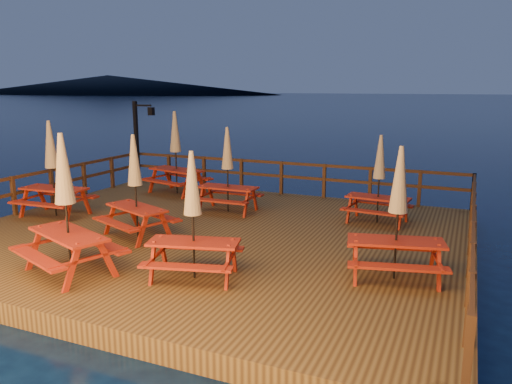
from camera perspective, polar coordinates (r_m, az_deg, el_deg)
ground at (r=12.50m, az=-5.00°, el=-6.37°), size 500.00×500.00×0.00m
deck at (r=12.43m, az=-5.02°, el=-5.49°), size 12.00×10.00×0.40m
deck_piles at (r=12.59m, az=-4.98°, el=-7.66°), size 11.44×9.44×1.40m
railing at (r=13.73m, az=-1.57°, el=0.39°), size 11.80×9.75×1.10m
lamp_post at (r=18.69m, az=-13.14°, el=6.39°), size 0.85×0.18×3.00m
headland_left at (r=260.03m, az=-16.53°, el=11.69°), size 180.00×84.00×9.00m
picnic_table_0 at (r=14.12m, az=-3.27°, el=2.72°), size 1.71×1.42×2.41m
picnic_table_1 at (r=13.31m, az=13.89°, el=1.59°), size 1.73×1.47×2.31m
picnic_table_2 at (r=14.71m, az=-22.27°, el=2.65°), size 1.93×1.62×2.63m
picnic_table_3 at (r=16.74m, az=-9.16°, el=4.63°), size 2.23×1.99×2.73m
picnic_table_4 at (r=9.20m, az=-7.24°, el=-2.46°), size 1.98×1.77×2.40m
picnic_table_5 at (r=9.44m, az=15.90°, el=-2.16°), size 2.03×1.80×2.50m
picnic_table_6 at (r=12.02m, az=-13.63°, el=0.83°), size 2.11×1.94×2.45m
picnic_table_7 at (r=9.98m, az=-20.93°, el=-1.12°), size 2.31×2.11×2.70m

